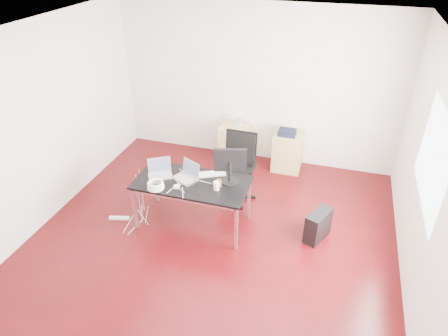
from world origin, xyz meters
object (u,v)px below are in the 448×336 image
(desk, at_px, (192,185))
(filing_cabinet_left, at_px, (235,143))
(office_chair, at_px, (238,164))
(pc_tower, at_px, (318,225))
(filing_cabinet_right, at_px, (288,151))

(desk, xyz_separation_m, filing_cabinet_left, (0.07, 1.98, -0.33))
(office_chair, bearing_deg, pc_tower, -24.61)
(office_chair, height_order, filing_cabinet_left, office_chair)
(office_chair, height_order, filing_cabinet_right, office_chair)
(desk, xyz_separation_m, filing_cabinet_right, (1.06, 1.98, -0.33))
(desk, relative_size, pc_tower, 3.56)
(desk, distance_m, filing_cabinet_right, 2.27)
(filing_cabinet_right, bearing_deg, filing_cabinet_left, 180.00)
(filing_cabinet_right, bearing_deg, desk, -118.23)
(desk, height_order, office_chair, office_chair)
(office_chair, distance_m, filing_cabinet_right, 1.31)
(office_chair, relative_size, filing_cabinet_left, 1.54)
(filing_cabinet_left, xyz_separation_m, pc_tower, (1.71, -1.78, -0.13))
(desk, relative_size, filing_cabinet_right, 2.29)
(desk, bearing_deg, pc_tower, 6.41)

